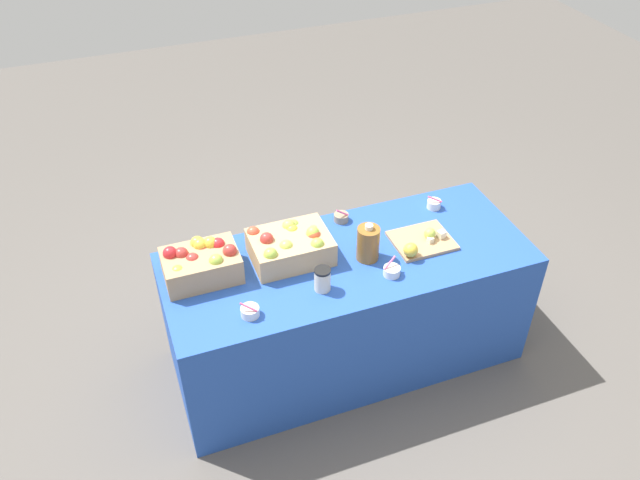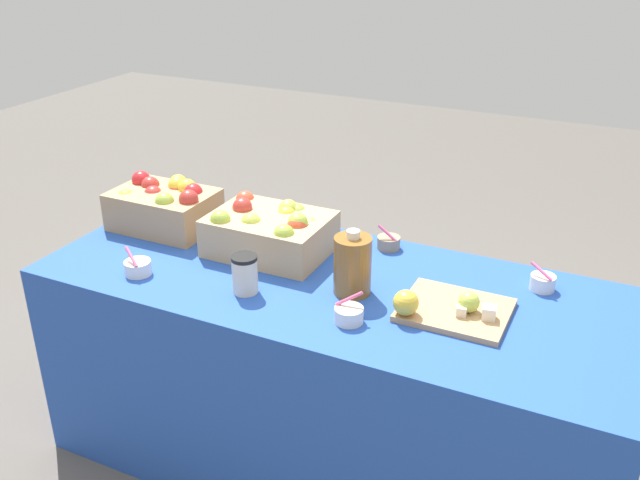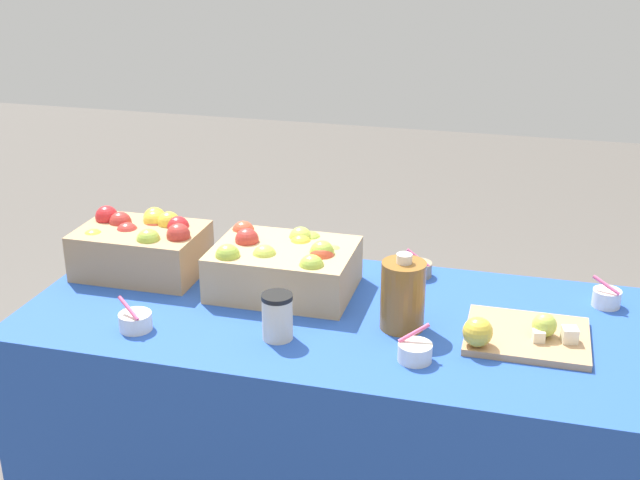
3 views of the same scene
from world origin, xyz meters
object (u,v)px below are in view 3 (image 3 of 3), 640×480
object	(u,v)px
apple_crate_left	(142,246)
sample_bowl_extra	(415,352)
cutting_board_front	(521,334)
sample_bowl_far	(418,269)
cider_jug	(403,295)
apple_crate_middle	(285,265)
sample_bowl_near	(607,298)
coffee_cup	(277,316)
sample_bowl_mid	(135,321)

from	to	relation	value
apple_crate_left	sample_bowl_extra	bearing A→B (deg)	-19.82
apple_crate_left	cutting_board_front	bearing A→B (deg)	-7.99
sample_bowl_far	sample_bowl_extra	distance (m)	0.51
cutting_board_front	cider_jug	distance (m)	0.31
apple_crate_middle	cutting_board_front	size ratio (longest dim) A/B	1.27
apple_crate_left	sample_bowl_near	distance (m)	1.35
sample_bowl_extra	cider_jug	distance (m)	0.19
apple_crate_middle	sample_bowl_extra	distance (m)	0.52
cutting_board_front	cider_jug	xyz separation A→B (m)	(-0.30, 0.00, 0.07)
sample_bowl_near	cider_jug	size ratio (longest dim) A/B	0.42
sample_bowl_extra	coffee_cup	bearing A→B (deg)	176.59
apple_crate_middle	sample_bowl_mid	bearing A→B (deg)	-132.84
cider_jug	coffee_cup	size ratio (longest dim) A/B	1.70
apple_crate_left	cider_jug	distance (m)	0.83
cider_jug	coffee_cup	bearing A→B (deg)	-154.70
cutting_board_front	sample_bowl_near	xyz separation A→B (m)	(0.22, 0.27, 0.00)
sample_bowl_mid	cider_jug	xyz separation A→B (m)	(0.67, 0.19, 0.07)
sample_bowl_far	coffee_cup	distance (m)	0.56
apple_crate_left	cider_jug	xyz separation A→B (m)	(0.82, -0.15, 0.01)
cutting_board_front	cider_jug	size ratio (longest dim) A/B	1.49
apple_crate_left	sample_bowl_extra	xyz separation A→B (m)	(0.88, -0.32, -0.06)
cutting_board_front	sample_bowl_extra	bearing A→B (deg)	-147.11
sample_bowl_mid	sample_bowl_far	distance (m)	0.85
apple_crate_middle	apple_crate_left	bearing A→B (deg)	178.23
sample_bowl_near	cider_jug	xyz separation A→B (m)	(-0.53, -0.27, 0.07)
apple_crate_middle	sample_bowl_far	world-z (taller)	apple_crate_middle
cutting_board_front	sample_bowl_extra	distance (m)	0.29
apple_crate_left	sample_bowl_mid	distance (m)	0.38
cutting_board_front	sample_bowl_mid	world-z (taller)	cutting_board_front
sample_bowl_near	sample_bowl_extra	xyz separation A→B (m)	(-0.47, -0.43, -0.00)
cutting_board_front	apple_crate_middle	bearing A→B (deg)	167.88
apple_crate_left	sample_bowl_near	bearing A→B (deg)	4.95
sample_bowl_mid	sample_bowl_extra	distance (m)	0.73
sample_bowl_near	coffee_cup	xyz separation A→B (m)	(-0.82, -0.41, 0.04)
cutting_board_front	coffee_cup	xyz separation A→B (m)	(-0.60, -0.14, 0.04)
sample_bowl_far	sample_bowl_extra	bearing A→B (deg)	-82.33
cutting_board_front	sample_bowl_extra	xyz separation A→B (m)	(-0.25, -0.16, 0.00)
sample_bowl_mid	coffee_cup	xyz separation A→B (m)	(0.37, 0.05, 0.04)
apple_crate_left	cider_jug	size ratio (longest dim) A/B	1.75
sample_bowl_mid	cider_jug	distance (m)	0.70
cutting_board_front	sample_bowl_near	world-z (taller)	cutting_board_front
sample_bowl_near	coffee_cup	world-z (taller)	coffee_cup
sample_bowl_near	cider_jug	world-z (taller)	cider_jug
sample_bowl_near	sample_bowl_far	xyz separation A→B (m)	(-0.53, 0.07, -0.00)
sample_bowl_near	sample_bowl_far	bearing A→B (deg)	172.71
sample_bowl_near	cutting_board_front	bearing A→B (deg)	-128.91
apple_crate_middle	cider_jug	size ratio (longest dim) A/B	1.90
cider_jug	sample_bowl_near	bearing A→B (deg)	27.23
sample_bowl_mid	sample_bowl_extra	size ratio (longest dim) A/B	0.99
cutting_board_front	sample_bowl_mid	xyz separation A→B (m)	(-0.98, -0.19, 0.00)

